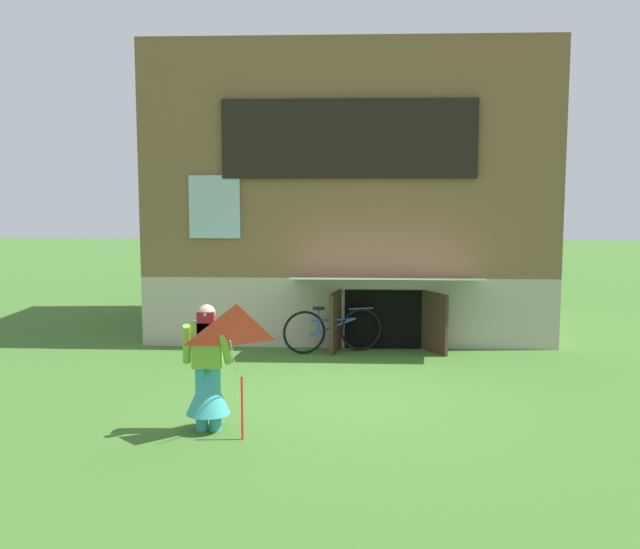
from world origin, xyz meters
TOP-DOWN VIEW (x-y plane):
  - ground_plane at (0.00, 0.00)m, footprint 60.00×60.00m
  - log_house at (0.00, 5.26)m, footprint 7.42×5.65m
  - person at (-1.59, -1.58)m, footprint 0.60×0.52m
  - kite at (-1.17, -2.03)m, footprint 0.89×0.78m
  - bicycle_blue at (-0.26, 2.64)m, footprint 1.70×0.58m

SIDE VIEW (x-z plane):
  - ground_plane at x=0.00m, z-range 0.00..0.00m
  - bicycle_blue at x=-0.26m, z-range -0.01..0.79m
  - person at x=-1.59m, z-range -0.12..1.39m
  - kite at x=-1.17m, z-range 0.46..2.00m
  - log_house at x=0.00m, z-range 0.00..5.43m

